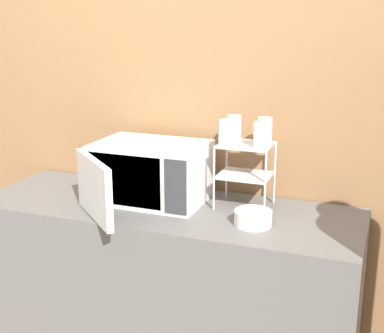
{
  "coord_description": "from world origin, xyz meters",
  "views": [
    {
      "loc": [
        0.97,
        -1.86,
        1.8
      ],
      "look_at": [
        0.12,
        0.34,
        1.14
      ],
      "focal_mm": 50.0,
      "sensor_mm": 36.0,
      "label": 1
    }
  ],
  "objects_px": {
    "microwave": "(148,173)",
    "glass_back_right": "(265,130)",
    "glass_front_left": "(226,132)",
    "bowl": "(253,218)",
    "glass_back_left": "(234,128)",
    "dish_rack": "(245,162)",
    "glass_front_right": "(261,135)"
  },
  "relations": [
    {
      "from": "glass_front_left",
      "to": "glass_back_right",
      "type": "bearing_deg",
      "value": 36.88
    },
    {
      "from": "glass_back_left",
      "to": "dish_rack",
      "type": "bearing_deg",
      "value": -38.62
    },
    {
      "from": "glass_back_right",
      "to": "glass_back_left",
      "type": "relative_size",
      "value": 1.0
    },
    {
      "from": "microwave",
      "to": "glass_back_right",
      "type": "relative_size",
      "value": 5.66
    },
    {
      "from": "glass_front_right",
      "to": "glass_back_left",
      "type": "distance_m",
      "value": 0.2
    },
    {
      "from": "glass_front_right",
      "to": "bowl",
      "type": "bearing_deg",
      "value": -83.92
    },
    {
      "from": "microwave",
      "to": "dish_rack",
      "type": "xyz_separation_m",
      "value": [
        0.45,
        0.09,
        0.08
      ]
    },
    {
      "from": "microwave",
      "to": "bowl",
      "type": "xyz_separation_m",
      "value": [
        0.56,
        -0.13,
        -0.11
      ]
    },
    {
      "from": "glass_front_left",
      "to": "bowl",
      "type": "distance_m",
      "value": 0.41
    },
    {
      "from": "dish_rack",
      "to": "glass_back_right",
      "type": "bearing_deg",
      "value": 35.44
    },
    {
      "from": "glass_front_right",
      "to": "glass_back_left",
      "type": "xyz_separation_m",
      "value": [
        -0.16,
        0.12,
        0.0
      ]
    },
    {
      "from": "dish_rack",
      "to": "microwave",
      "type": "bearing_deg",
      "value": -168.71
    },
    {
      "from": "glass_front_left",
      "to": "glass_front_right",
      "type": "distance_m",
      "value": 0.16
    },
    {
      "from": "dish_rack",
      "to": "glass_back_left",
      "type": "bearing_deg",
      "value": 141.38
    },
    {
      "from": "glass_back_right",
      "to": "glass_front_right",
      "type": "xyz_separation_m",
      "value": [
        0.01,
        -0.11,
        0.0
      ]
    },
    {
      "from": "glass_front_right",
      "to": "glass_front_left",
      "type": "bearing_deg",
      "value": 179.95
    },
    {
      "from": "dish_rack",
      "to": "glass_front_left",
      "type": "xyz_separation_m",
      "value": [
        -0.08,
        -0.06,
        0.14
      ]
    },
    {
      "from": "glass_back_right",
      "to": "dish_rack",
      "type": "bearing_deg",
      "value": -144.56
    },
    {
      "from": "glass_back_right",
      "to": "microwave",
      "type": "bearing_deg",
      "value": -164.82
    },
    {
      "from": "dish_rack",
      "to": "glass_front_left",
      "type": "distance_m",
      "value": 0.17
    },
    {
      "from": "microwave",
      "to": "glass_back_right",
      "type": "distance_m",
      "value": 0.59
    },
    {
      "from": "dish_rack",
      "to": "bowl",
      "type": "distance_m",
      "value": 0.3
    },
    {
      "from": "glass_back_left",
      "to": "glass_front_left",
      "type": "bearing_deg",
      "value": -91.49
    },
    {
      "from": "glass_front_left",
      "to": "bowl",
      "type": "relative_size",
      "value": 0.72
    },
    {
      "from": "microwave",
      "to": "bowl",
      "type": "distance_m",
      "value": 0.58
    },
    {
      "from": "glass_front_left",
      "to": "bowl",
      "type": "height_order",
      "value": "glass_front_left"
    },
    {
      "from": "glass_front_left",
      "to": "glass_back_left",
      "type": "distance_m",
      "value": 0.12
    },
    {
      "from": "glass_back_right",
      "to": "bowl",
      "type": "xyz_separation_m",
      "value": [
        0.03,
        -0.27,
        -0.33
      ]
    },
    {
      "from": "glass_back_left",
      "to": "bowl",
      "type": "relative_size",
      "value": 0.72
    },
    {
      "from": "glass_front_left",
      "to": "glass_back_left",
      "type": "xyz_separation_m",
      "value": [
        0.0,
        0.12,
        0.0
      ]
    },
    {
      "from": "dish_rack",
      "to": "glass_front_left",
      "type": "relative_size",
      "value": 2.6
    },
    {
      "from": "glass_front_right",
      "to": "glass_back_left",
      "type": "relative_size",
      "value": 1.0
    }
  ]
}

